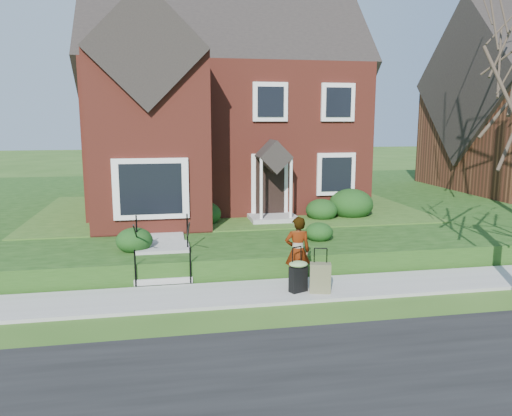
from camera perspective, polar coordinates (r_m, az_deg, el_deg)
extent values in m
plane|color=#2D5119|center=(11.84, 1.88, -9.72)|extent=(120.00, 120.00, 0.00)
cube|color=black|center=(7.51, 10.71, -22.34)|extent=(60.00, 6.00, 0.01)
cube|color=#9E9B93|center=(11.83, 1.88, -9.54)|extent=(60.00, 1.60, 0.08)
cube|color=#173A10|center=(23.00, 5.83, 0.74)|extent=(44.00, 20.00, 0.60)
cube|color=#9E9B93|center=(16.24, -10.60, -2.11)|extent=(1.20, 6.00, 0.06)
cube|color=maroon|center=(21.03, -3.95, 8.12)|extent=(10.00, 8.00, 5.40)
cube|color=maroon|center=(16.10, -11.98, 7.33)|extent=(3.60, 2.40, 5.40)
cube|color=white|center=(15.07, -11.90, 2.20)|extent=(2.20, 0.30, 1.80)
cube|color=black|center=(17.36, 1.60, 2.26)|extent=(1.00, 0.12, 2.10)
cube|color=black|center=(17.97, 9.12, 3.85)|extent=(1.40, 0.10, 1.50)
cube|color=maroon|center=(21.97, 4.24, 21.04)|extent=(0.90, 0.90, 3.00)
cube|color=#9E9B93|center=(12.49, -10.52, -8.07)|extent=(1.40, 0.30, 0.15)
cube|color=#9E9B93|center=(12.73, -10.54, -7.01)|extent=(1.40, 0.30, 0.15)
cube|color=#9E9B93|center=(12.98, -10.57, -5.99)|extent=(1.40, 0.30, 0.15)
cube|color=#9E9B93|center=(13.23, -10.59, -5.01)|extent=(1.40, 0.30, 0.15)
cube|color=#9E9B93|center=(13.76, -10.59, -4.42)|extent=(1.40, 0.80, 0.15)
cylinder|color=black|center=(12.26, -13.63, -6.70)|extent=(0.04, 0.04, 0.90)
cylinder|color=black|center=(13.27, -13.47, -2.74)|extent=(0.04, 0.04, 0.90)
cylinder|color=black|center=(12.25, -7.51, -6.51)|extent=(0.04, 0.04, 0.90)
cylinder|color=black|center=(13.26, -7.85, -2.56)|extent=(0.04, 0.04, 0.90)
ellipsoid|color=black|center=(16.32, -16.08, -0.70)|extent=(1.34, 1.34, 0.94)
ellipsoid|color=black|center=(16.60, -6.05, -0.37)|extent=(1.19, 1.19, 0.83)
ellipsoid|color=black|center=(17.47, 7.52, 0.02)|extent=(1.11, 1.11, 0.77)
ellipsoid|color=black|center=(18.08, 10.80, 0.80)|extent=(1.58, 1.58, 1.10)
ellipsoid|color=black|center=(13.55, -13.74, -3.32)|extent=(0.96, 0.96, 0.67)
ellipsoid|color=black|center=(14.43, 7.22, -2.53)|extent=(0.80, 0.80, 0.56)
imported|color=#999999|center=(11.95, 4.77, -4.94)|extent=(0.63, 0.43, 1.68)
cube|color=black|center=(11.66, 4.84, -8.10)|extent=(0.45, 0.36, 0.60)
cylinder|color=black|center=(11.45, 4.90, -4.55)|extent=(0.23, 0.12, 0.03)
cylinder|color=black|center=(11.47, 4.30, -5.66)|extent=(0.02, 0.02, 0.45)
cylinder|color=black|center=(11.54, 5.46, -5.59)|extent=(0.02, 0.02, 0.45)
cylinder|color=black|center=(11.71, 4.16, -9.40)|extent=(0.06, 0.07, 0.06)
cylinder|color=black|center=(11.78, 5.49, -9.30)|extent=(0.06, 0.07, 0.06)
ellipsoid|color=#7BA25C|center=(11.55, 4.87, -6.37)|extent=(0.54, 0.50, 0.14)
cube|color=brown|center=(11.65, 7.35, -7.93)|extent=(0.53, 0.38, 0.69)
cylinder|color=black|center=(11.46, 7.43, -4.69)|extent=(0.28, 0.10, 0.03)
cylinder|color=black|center=(11.46, 6.72, -5.54)|extent=(0.02, 0.02, 0.33)
cylinder|color=black|center=(11.55, 8.09, -5.46)|extent=(0.02, 0.02, 0.33)
cylinder|color=black|center=(11.70, 6.52, -9.45)|extent=(0.05, 0.07, 0.06)
cylinder|color=black|center=(11.80, 8.10, -9.32)|extent=(0.05, 0.07, 0.06)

